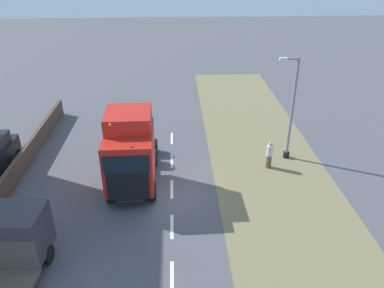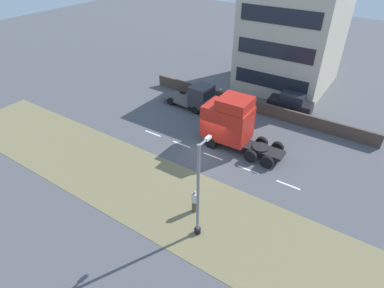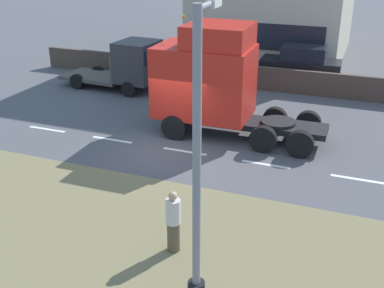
{
  "view_description": "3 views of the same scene",
  "coord_description": "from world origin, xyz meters",
  "px_view_note": "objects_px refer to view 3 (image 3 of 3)",
  "views": [
    {
      "loc": [
        -0.29,
        16.87,
        12.12
      ],
      "look_at": [
        -1.17,
        -1.22,
        2.59
      ],
      "focal_mm": 35.0,
      "sensor_mm": 36.0,
      "label": 1
    },
    {
      "loc": [
        -18.74,
        -11.12,
        15.63
      ],
      "look_at": [
        -1.83,
        0.18,
        1.93
      ],
      "focal_mm": 30.0,
      "sensor_mm": 36.0,
      "label": 2
    },
    {
      "loc": [
        -15.69,
        -7.06,
        7.71
      ],
      "look_at": [
        -2.91,
        -2.12,
        1.72
      ],
      "focal_mm": 45.0,
      "sensor_mm": 36.0,
      "label": 3
    }
  ],
  "objects_px": {
    "flatbed_truck": "(130,65)",
    "lamp_post": "(198,183)",
    "lorry_cab": "(211,80)",
    "pedestrian": "(173,222)",
    "parked_car": "(301,66)"
  },
  "relations": [
    {
      "from": "flatbed_truck",
      "to": "lamp_post",
      "type": "distance_m",
      "value": 16.43
    },
    {
      "from": "lorry_cab",
      "to": "pedestrian",
      "type": "xyz_separation_m",
      "value": [
        -8.16,
        -1.81,
        -1.42
      ]
    },
    {
      "from": "lorry_cab",
      "to": "flatbed_truck",
      "type": "height_order",
      "value": "lorry_cab"
    },
    {
      "from": "parked_car",
      "to": "lamp_post",
      "type": "bearing_deg",
      "value": 179.73
    },
    {
      "from": "flatbed_truck",
      "to": "lamp_post",
      "type": "height_order",
      "value": "lamp_post"
    },
    {
      "from": "lorry_cab",
      "to": "lamp_post",
      "type": "bearing_deg",
      "value": -163.57
    },
    {
      "from": "flatbed_truck",
      "to": "parked_car",
      "type": "xyz_separation_m",
      "value": [
        4.37,
        -8.23,
        -0.37
      ]
    },
    {
      "from": "lamp_post",
      "to": "pedestrian",
      "type": "bearing_deg",
      "value": 40.49
    },
    {
      "from": "lorry_cab",
      "to": "flatbed_truck",
      "type": "bearing_deg",
      "value": 53.86
    },
    {
      "from": "flatbed_truck",
      "to": "lamp_post",
      "type": "relative_size",
      "value": 0.85
    },
    {
      "from": "lamp_post",
      "to": "pedestrian",
      "type": "height_order",
      "value": "lamp_post"
    },
    {
      "from": "flatbed_truck",
      "to": "parked_car",
      "type": "height_order",
      "value": "flatbed_truck"
    },
    {
      "from": "parked_car",
      "to": "lamp_post",
      "type": "distance_m",
      "value": 18.2
    },
    {
      "from": "lorry_cab",
      "to": "flatbed_truck",
      "type": "xyz_separation_m",
      "value": [
        4.17,
        5.91,
        -0.88
      ]
    },
    {
      "from": "pedestrian",
      "to": "parked_car",
      "type": "bearing_deg",
      "value": -1.71
    }
  ]
}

